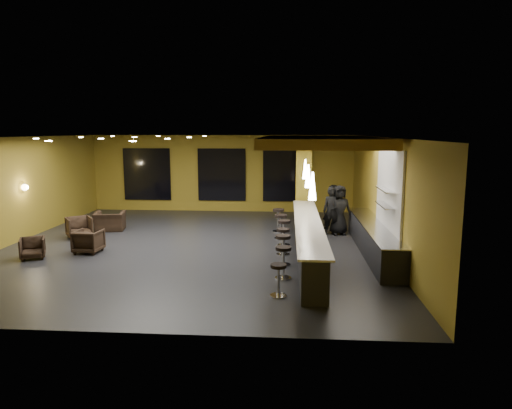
# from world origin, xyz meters

# --- Properties ---
(floor) EXTENTS (12.00, 13.00, 0.10)m
(floor) POSITION_xyz_m (0.00, 0.00, -0.05)
(floor) COLOR black
(floor) RESTS_ON ground
(ceiling) EXTENTS (12.00, 13.00, 0.10)m
(ceiling) POSITION_xyz_m (0.00, 0.00, 3.55)
(ceiling) COLOR black
(wall_back) EXTENTS (12.00, 0.10, 3.50)m
(wall_back) POSITION_xyz_m (0.00, 6.55, 1.75)
(wall_back) COLOR olive
(wall_back) RESTS_ON floor
(wall_front) EXTENTS (12.00, 0.10, 3.50)m
(wall_front) POSITION_xyz_m (0.00, -6.55, 1.75)
(wall_front) COLOR olive
(wall_front) RESTS_ON floor
(wall_left) EXTENTS (0.10, 13.00, 3.50)m
(wall_left) POSITION_xyz_m (-6.05, 0.00, 1.75)
(wall_left) COLOR olive
(wall_left) RESTS_ON floor
(wall_right) EXTENTS (0.10, 13.00, 3.50)m
(wall_right) POSITION_xyz_m (6.05, 0.00, 1.75)
(wall_right) COLOR olive
(wall_right) RESTS_ON floor
(wood_soffit) EXTENTS (3.60, 8.00, 0.28)m
(wood_soffit) POSITION_xyz_m (4.00, 1.00, 3.36)
(wood_soffit) COLOR olive
(wood_soffit) RESTS_ON ceiling
(window_left) EXTENTS (2.20, 0.06, 2.40)m
(window_left) POSITION_xyz_m (-3.50, 6.44, 1.70)
(window_left) COLOR black
(window_left) RESTS_ON wall_back
(window_center) EXTENTS (2.20, 0.06, 2.40)m
(window_center) POSITION_xyz_m (0.00, 6.44, 1.70)
(window_center) COLOR black
(window_center) RESTS_ON wall_back
(window_right) EXTENTS (2.20, 0.06, 2.40)m
(window_right) POSITION_xyz_m (3.00, 6.44, 1.70)
(window_right) COLOR black
(window_right) RESTS_ON wall_back
(tile_backsplash) EXTENTS (0.06, 3.20, 2.40)m
(tile_backsplash) POSITION_xyz_m (5.96, -1.00, 2.00)
(tile_backsplash) COLOR white
(tile_backsplash) RESTS_ON wall_right
(bar_counter) EXTENTS (0.60, 8.00, 1.00)m
(bar_counter) POSITION_xyz_m (3.65, -1.00, 0.50)
(bar_counter) COLOR black
(bar_counter) RESTS_ON floor
(bar_top) EXTENTS (0.78, 8.10, 0.05)m
(bar_top) POSITION_xyz_m (3.65, -1.00, 1.02)
(bar_top) COLOR silver
(bar_top) RESTS_ON bar_counter
(prep_counter) EXTENTS (0.70, 6.00, 0.86)m
(prep_counter) POSITION_xyz_m (5.65, -0.50, 0.43)
(prep_counter) COLOR black
(prep_counter) RESTS_ON floor
(prep_top) EXTENTS (0.72, 6.00, 0.03)m
(prep_top) POSITION_xyz_m (5.65, -0.50, 0.89)
(prep_top) COLOR silver
(prep_top) RESTS_ON prep_counter
(wall_shelf_lower) EXTENTS (0.30, 1.50, 0.03)m
(wall_shelf_lower) POSITION_xyz_m (5.82, -1.20, 1.60)
(wall_shelf_lower) COLOR silver
(wall_shelf_lower) RESTS_ON wall_right
(wall_shelf_upper) EXTENTS (0.30, 1.50, 0.03)m
(wall_shelf_upper) POSITION_xyz_m (5.82, -1.20, 2.05)
(wall_shelf_upper) COLOR silver
(wall_shelf_upper) RESTS_ON wall_right
(column) EXTENTS (0.60, 0.60, 3.50)m
(column) POSITION_xyz_m (3.65, 3.60, 1.75)
(column) COLOR #A08B23
(column) RESTS_ON floor
(wall_sconce) EXTENTS (0.22, 0.22, 0.22)m
(wall_sconce) POSITION_xyz_m (-5.88, 0.50, 1.80)
(wall_sconce) COLOR #FFE5B2
(wall_sconce) RESTS_ON wall_left
(pendant_0) EXTENTS (0.20, 0.20, 0.70)m
(pendant_0) POSITION_xyz_m (3.65, -3.00, 2.35)
(pendant_0) COLOR white
(pendant_0) RESTS_ON wood_soffit
(pendant_1) EXTENTS (0.20, 0.20, 0.70)m
(pendant_1) POSITION_xyz_m (3.65, -0.50, 2.35)
(pendant_1) COLOR white
(pendant_1) RESTS_ON wood_soffit
(pendant_2) EXTENTS (0.20, 0.20, 0.70)m
(pendant_2) POSITION_xyz_m (3.65, 2.00, 2.35)
(pendant_2) COLOR white
(pendant_2) RESTS_ON wood_soffit
(staff_a) EXTENTS (0.66, 0.46, 1.74)m
(staff_a) POSITION_xyz_m (4.61, 1.91, 0.87)
(staff_a) COLOR black
(staff_a) RESTS_ON floor
(staff_b) EXTENTS (1.02, 0.93, 1.71)m
(staff_b) POSITION_xyz_m (4.76, 2.62, 0.86)
(staff_b) COLOR black
(staff_b) RESTS_ON floor
(staff_c) EXTENTS (0.97, 0.73, 1.79)m
(staff_c) POSITION_xyz_m (4.89, 1.99, 0.89)
(staff_c) COLOR black
(staff_c) RESTS_ON floor
(armchair_a) EXTENTS (0.90, 0.91, 0.62)m
(armchair_a) POSITION_xyz_m (-4.40, -1.81, 0.31)
(armchair_a) COLOR black
(armchair_a) RESTS_ON floor
(armchair_b) EXTENTS (0.80, 0.82, 0.71)m
(armchair_b) POSITION_xyz_m (-3.04, -1.06, 0.35)
(armchair_b) COLOR black
(armchair_b) RESTS_ON floor
(armchair_c) EXTENTS (1.12, 1.12, 0.74)m
(armchair_c) POSITION_xyz_m (-4.22, 0.82, 0.37)
(armchair_c) COLOR black
(armchair_c) RESTS_ON floor
(armchair_d) EXTENTS (1.23, 1.12, 0.70)m
(armchair_d) POSITION_xyz_m (-3.61, 2.05, 0.35)
(armchair_d) COLOR black
(armchair_d) RESTS_ON floor
(bar_stool_0) EXTENTS (0.38, 0.38, 0.75)m
(bar_stool_0) POSITION_xyz_m (2.85, -4.41, 0.48)
(bar_stool_0) COLOR silver
(bar_stool_0) RESTS_ON floor
(bar_stool_1) EXTENTS (0.42, 0.42, 0.83)m
(bar_stool_1) POSITION_xyz_m (2.95, -3.15, 0.53)
(bar_stool_1) COLOR silver
(bar_stool_1) RESTS_ON floor
(bar_stool_2) EXTENTS (0.43, 0.43, 0.85)m
(bar_stool_2) POSITION_xyz_m (2.93, -2.00, 0.55)
(bar_stool_2) COLOR silver
(bar_stool_2) RESTS_ON floor
(bar_stool_3) EXTENTS (0.41, 0.41, 0.81)m
(bar_stool_3) POSITION_xyz_m (2.92, -0.91, 0.52)
(bar_stool_3) COLOR silver
(bar_stool_3) RESTS_ON floor
(bar_stool_4) EXTENTS (0.42, 0.42, 0.84)m
(bar_stool_4) POSITION_xyz_m (2.93, 0.22, 0.53)
(bar_stool_4) COLOR silver
(bar_stool_4) RESTS_ON floor
(bar_stool_5) EXTENTS (0.43, 0.43, 0.86)m
(bar_stool_5) POSITION_xyz_m (2.81, 1.13, 0.55)
(bar_stool_5) COLOR silver
(bar_stool_5) RESTS_ON floor
(bar_stool_6) EXTENTS (0.43, 0.43, 0.86)m
(bar_stool_6) POSITION_xyz_m (2.71, 2.25, 0.55)
(bar_stool_6) COLOR silver
(bar_stool_6) RESTS_ON floor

